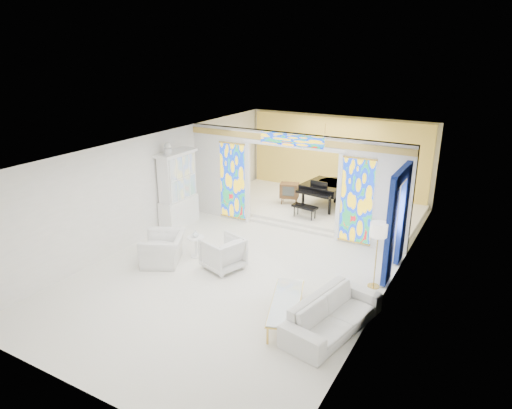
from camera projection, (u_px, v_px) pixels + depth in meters
The scene contains 24 objects.
floor at pixel (260, 254), 12.45m from camera, with size 12.00×12.00×0.00m, color white.
ceiling at pixel (260, 146), 11.46m from camera, with size 7.00×12.00×0.02m, color white.
wall_back at pixel (338, 156), 16.89m from camera, with size 7.00×0.02×3.00m, color silver.
wall_front at pixel (72, 313), 7.01m from camera, with size 7.00×0.02×3.00m, color silver.
wall_left at pixel (157, 183), 13.57m from camera, with size 0.02×12.00×3.00m, color silver.
wall_right at pixel (395, 227), 10.34m from camera, with size 0.02×12.00×3.00m, color silver.
partition_wall at pixel (292, 178), 13.54m from camera, with size 7.00×0.22×3.00m.
stained_glass_left at pixel (233, 181), 14.51m from camera, with size 0.90×0.04×2.40m, color gold.
stained_glass_right at pixel (357, 201), 12.64m from camera, with size 0.90×0.04×2.40m, color gold.
stained_glass_transom at pixel (292, 140), 13.07m from camera, with size 2.00×0.04×0.34m, color gold.
alcove_platform at pixel (317, 207), 15.79m from camera, with size 6.80×3.80×0.18m, color white.
gold_curtain_back at pixel (337, 157), 16.79m from camera, with size 6.70×0.10×2.90m, color #DAC14B.
chandelier at pixel (325, 138), 14.81m from camera, with size 0.48×0.48×0.30m, color gold.
blue_drapes at pixel (398, 213), 10.93m from camera, with size 0.14×1.85×2.65m.
china_cabinet at pixel (178, 190), 14.04m from camera, with size 0.56×1.46×2.72m.
armchair_left at pixel (163, 249), 11.87m from camera, with size 1.18×1.03×0.77m, color white.
armchair_right at pixel (223, 253), 11.52m from camera, with size 0.90×0.92×0.84m, color silver.
sofa at pixel (333, 314), 9.04m from camera, with size 2.40×0.94×0.70m, color silver.
side_table at pixel (196, 244), 12.18m from camera, with size 0.51×0.51×0.57m.
vase at pixel (195, 234), 12.09m from camera, with size 0.17×0.17×0.18m, color silver.
coffee_table at pixel (286, 303), 9.37m from camera, with size 1.19×2.00×0.43m.
floor_lamp at pixel (378, 233), 10.31m from camera, with size 0.49×0.49×1.61m.
grand_piano at pixel (330, 187), 15.39m from camera, with size 1.79×2.58×1.01m.
tv_console at pixel (289, 191), 15.72m from camera, with size 0.72×0.58×0.73m.
Camera 1 is at (5.44, -9.91, 5.40)m, focal length 32.00 mm.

